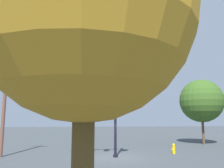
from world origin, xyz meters
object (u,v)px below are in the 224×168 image
object	(u,v)px
utility_pole	(4,100)
tree_mid	(201,101)
signal_pole_assembly	(95,98)
tree_near	(85,15)
fire_hydrant	(174,149)

from	to	relation	value
utility_pole	tree_mid	world-z (taller)	utility_pole
signal_pole_assembly	tree_near	distance (m)	13.60
utility_pole	tree_near	bearing A→B (deg)	114.08
tree_near	utility_pole	bearing A→B (deg)	-65.92
tree_mid	fire_hydrant	bearing A→B (deg)	46.04
utility_pole	tree_mid	size ratio (longest dim) A/B	1.15
tree_mid	signal_pole_assembly	bearing A→B (deg)	30.75
signal_pole_assembly	tree_mid	bearing A→B (deg)	-149.25
utility_pole	fire_hydrant	size ratio (longest dim) A/B	10.21
fire_hydrant	utility_pole	bearing A→B (deg)	0.68
fire_hydrant	tree_mid	size ratio (longest dim) A/B	0.11
signal_pole_assembly	tree_mid	xyz separation A→B (m)	(-12.47, -7.42, 0.47)
utility_pole	tree_mid	distance (m)	20.59
tree_near	fire_hydrant	bearing A→B (deg)	-115.64
utility_pole	fire_hydrant	bearing A→B (deg)	-179.32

